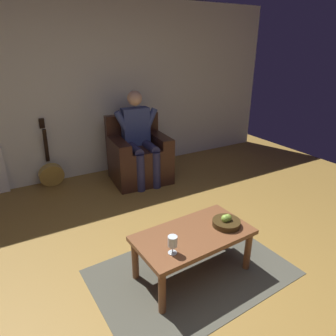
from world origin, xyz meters
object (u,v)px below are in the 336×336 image
fruit_bowl (226,222)px  armchair (139,158)px  guitar (51,172)px  person_seated (139,135)px  coffee_table (193,239)px  wine_glass_near (173,242)px

fruit_bowl → armchair: bearing=-93.7°
guitar → armchair: bearing=160.2°
person_seated → coffee_table: bearing=82.2°
coffee_table → fruit_bowl: (-0.32, 0.05, 0.10)m
person_seated → guitar: (1.18, -0.47, -0.49)m
person_seated → fruit_bowl: size_ratio=5.31×
person_seated → fruit_bowl: 2.10m
person_seated → coffee_table: (0.45, 2.04, -0.35)m
armchair → wine_glass_near: size_ratio=6.30×
coffee_table → fruit_bowl: bearing=171.9°
armchair → wine_glass_near: bearing=76.2°
guitar → wine_glass_near: size_ratio=6.42×
armchair → person_seated: person_seated is taller
coffee_table → fruit_bowl: size_ratio=4.17×
coffee_table → guitar: bearing=-73.7°
fruit_bowl → wine_glass_near: bearing=8.6°
person_seated → fruit_bowl: bearing=91.0°
wine_glass_near → fruit_bowl: (-0.61, -0.09, -0.06)m
wine_glass_near → fruit_bowl: size_ratio=0.61×
guitar → wine_glass_near: bearing=99.5°
person_seated → wine_glass_near: person_seated is taller
person_seated → wine_glass_near: 2.30m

